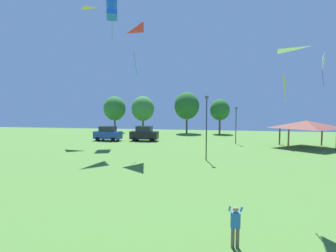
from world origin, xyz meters
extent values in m
cylinder|color=brown|center=(2.08, 9.45, 0.40)|extent=(0.14, 0.14, 0.80)
cylinder|color=brown|center=(2.26, 9.45, 0.40)|extent=(0.14, 0.14, 0.80)
cube|color=#2D6BB2|center=(2.17, 9.45, 1.10)|extent=(0.36, 0.20, 0.60)
sphere|color=#A87A5B|center=(2.17, 9.45, 1.52)|extent=(0.22, 0.22, 0.22)
cylinder|color=#2D6BB2|center=(1.95, 9.55, 1.49)|extent=(0.08, 0.48, 0.37)
cylinder|color=#2D6BB2|center=(2.39, 9.55, 1.49)|extent=(0.08, 0.48, 0.37)
pyramid|color=red|center=(-8.43, 28.12, 12.56)|extent=(2.63, 3.35, 0.79)
cylinder|color=green|center=(-7.50, 28.37, 10.28)|extent=(0.46, 0.17, 2.93)
pyramid|color=yellow|center=(-18.59, 38.01, 20.06)|extent=(2.55, 1.99, 0.11)
cube|color=blue|center=(-14.45, 39.06, 21.38)|extent=(2.16, 2.28, 1.42)
cube|color=blue|center=(-14.45, 39.06, 19.61)|extent=(2.16, 2.28, 1.42)
cylinder|color=green|center=(-15.21, 38.30, 20.49)|extent=(0.02, 0.02, 2.64)
cylinder|color=green|center=(-13.69, 38.30, 20.49)|extent=(0.02, 0.02, 2.64)
cylinder|color=green|center=(-15.21, 39.82, 20.49)|extent=(0.02, 0.02, 2.64)
cylinder|color=green|center=(-13.69, 39.82, 20.49)|extent=(0.02, 0.02, 2.64)
cylinder|color=green|center=(-14.45, 39.06, 17.27)|extent=(0.25, 0.53, 3.53)
pyramid|color=white|center=(4.44, 13.61, 7.79)|extent=(1.81, 1.96, 0.07)
cylinder|color=yellow|center=(4.91, 13.91, 6.37)|extent=(0.26, 0.19, 1.60)
cube|color=white|center=(13.56, 32.17, 10.64)|extent=(0.94, 1.67, 1.88)
cylinder|color=purple|center=(13.56, 32.15, 10.64)|extent=(0.25, 0.19, 1.70)
cylinder|color=purple|center=(13.56, 32.17, 8.73)|extent=(0.29, 0.22, 1.90)
cube|color=#234299|center=(-15.30, 38.68, 0.91)|extent=(4.48, 2.16, 1.17)
cube|color=#1E232D|center=(-15.30, 38.68, 1.90)|extent=(2.52, 1.84, 0.82)
cylinder|color=black|center=(-14.05, 37.68, 0.32)|extent=(0.66, 0.28, 0.64)
cylinder|color=black|center=(-13.88, 39.43, 0.32)|extent=(0.66, 0.28, 0.64)
cylinder|color=black|center=(-16.72, 37.93, 0.32)|extent=(0.66, 0.28, 0.64)
cylinder|color=black|center=(-16.55, 39.68, 0.32)|extent=(0.66, 0.28, 0.64)
cube|color=black|center=(-9.49, 39.39, 0.92)|extent=(4.36, 1.84, 1.20)
cube|color=#1E232D|center=(-9.49, 39.39, 1.94)|extent=(2.40, 1.69, 0.84)
cylinder|color=black|center=(-8.14, 38.47, 0.32)|extent=(0.64, 0.22, 0.64)
cylinder|color=black|center=(-8.13, 40.30, 0.32)|extent=(0.64, 0.22, 0.64)
cylinder|color=black|center=(-10.84, 38.48, 0.32)|extent=(0.64, 0.22, 0.64)
cylinder|color=black|center=(-10.84, 40.31, 0.32)|extent=(0.64, 0.22, 0.64)
cylinder|color=brown|center=(10.65, 34.24, 1.30)|extent=(0.20, 0.20, 2.60)
cylinder|color=brown|center=(10.65, 38.74, 1.30)|extent=(0.20, 0.20, 2.60)
cylinder|color=brown|center=(16.21, 38.74, 1.30)|extent=(0.20, 0.20, 2.60)
pyramid|color=brown|center=(13.43, 36.49, 3.10)|extent=(7.20, 5.82, 1.00)
cylinder|color=#2D2D33|center=(4.55, 38.65, 2.54)|extent=(0.12, 0.12, 5.07)
cube|color=#4C4C51|center=(4.55, 38.65, 5.19)|extent=(0.36, 0.20, 0.24)
cylinder|color=#2D2D33|center=(0.61, 25.95, 3.13)|extent=(0.12, 0.12, 6.26)
cube|color=#4C4C51|center=(0.61, 25.95, 6.38)|extent=(0.36, 0.20, 0.24)
cylinder|color=brown|center=(-19.29, 51.99, 1.65)|extent=(0.36, 0.36, 3.30)
ellipsoid|color=#337533|center=(-19.29, 51.99, 5.03)|extent=(4.61, 4.61, 5.07)
cylinder|color=brown|center=(-12.92, 51.23, 1.65)|extent=(0.36, 0.36, 3.30)
ellipsoid|color=#3D7F38|center=(-12.92, 51.23, 5.02)|extent=(4.59, 4.59, 5.04)
cylinder|color=brown|center=(-4.06, 52.47, 1.85)|extent=(0.36, 0.36, 3.70)
ellipsoid|color=#286628|center=(-4.06, 52.47, 5.59)|extent=(5.02, 5.02, 5.53)
cylinder|color=brown|center=(2.54, 52.67, 1.67)|extent=(0.36, 0.36, 3.34)
ellipsoid|color=#286628|center=(2.54, 52.67, 4.79)|extent=(3.86, 3.86, 4.25)
camera|label=1|loc=(1.28, -0.61, 5.46)|focal=28.00mm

